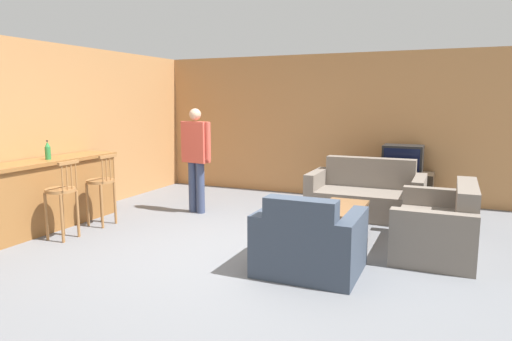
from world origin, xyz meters
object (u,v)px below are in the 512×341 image
tv (403,159)px  loveseat_right (439,227)px  coffee_table (342,211)px  armchair_near (309,244)px  person_by_window (196,154)px  tv_unit (401,189)px  bar_chair_near (62,197)px  couch_far (366,196)px  bottle (48,151)px  bar_chair_mid (101,187)px

tv → loveseat_right: bearing=-73.7°
coffee_table → loveseat_right: bearing=-3.2°
armchair_near → person_by_window: bearing=143.6°
loveseat_right → tv_unit: bearing=106.3°
person_by_window → armchair_near: bearing=-36.4°
bar_chair_near → loveseat_right: size_ratio=0.67×
bar_chair_near → person_by_window: person_by_window is taller
bar_chair_near → coffee_table: bar_chair_near is taller
couch_far → tv_unit: 0.97m
armchair_near → bottle: bottle is taller
loveseat_right → coffee_table: size_ratio=1.50×
bar_chair_near → bar_chair_mid: bearing=90.0°
armchair_near → person_by_window: size_ratio=0.63×
bar_chair_mid → tv_unit: size_ratio=1.02×
tv_unit → bottle: bearing=-142.4°
bar_chair_near → tv_unit: size_ratio=1.02×
tv → person_by_window: size_ratio=0.39×
couch_far → loveseat_right: bearing=-52.0°
armchair_near → coffee_table: armchair_near is taller
bar_chair_mid → armchair_near: (3.24, -0.58, -0.25)m
bottle → coffee_table: bearing=16.4°
armchair_near → coffee_table: 1.31m
armchair_near → tv: bearing=81.1°
couch_far → loveseat_right: size_ratio=1.12×
tv_unit → couch_far: bearing=-116.6°
coffee_table → tv_unit: 2.27m
tv_unit → person_by_window: size_ratio=0.61×
bar_chair_mid → tv: (3.79, 2.94, 0.25)m
loveseat_right → person_by_window: bearing=171.8°
loveseat_right → coffee_table: bearing=176.8°
bar_chair_near → bottle: bottle is taller
armchair_near → bar_chair_mid: bearing=169.9°
bottle → person_by_window: size_ratio=0.16×
couch_far → coffee_table: size_ratio=1.68×
couch_far → armchair_near: (-0.12, -2.65, 0.00)m
loveseat_right → tv: bearing=106.3°
tv_unit → coffee_table: bearing=-102.9°
bar_chair_near → couch_far: 4.37m
bar_chair_near → person_by_window: size_ratio=0.62×
bar_chair_mid → bottle: bottle is taller
coffee_table → couch_far: bearing=87.0°
bar_chair_mid → armchair_near: bar_chair_mid is taller
bar_chair_mid → coffee_table: bearing=12.5°
bar_chair_near → armchair_near: size_ratio=0.99×
tv → bottle: bearing=-142.4°
tv_unit → bottle: size_ratio=3.79×
couch_far → tv_unit: size_ratio=1.71×
tv → coffee_table: bearing=-102.9°
loveseat_right → tv_unit: (-0.67, 2.28, -0.01)m
armchair_near → bar_chair_near: bearing=-177.6°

